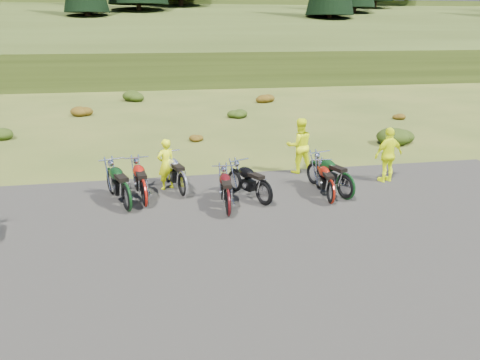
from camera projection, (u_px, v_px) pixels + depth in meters
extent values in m
plane|color=#384918|center=(243.00, 218.00, 12.53)|extent=(300.00, 300.00, 0.00)
cube|color=black|center=(260.00, 252.00, 10.67)|extent=(20.00, 12.00, 0.04)
cube|color=#2B3712|center=(156.00, 48.00, 115.21)|extent=(300.00, 90.00, 9.17)
cylinder|color=black|center=(88.00, 20.00, 55.83)|extent=(0.70, 0.70, 2.20)
cylinder|color=black|center=(139.00, 12.00, 62.13)|extent=(0.70, 0.70, 2.20)
cylinder|color=black|center=(181.00, 4.00, 68.43)|extent=(0.70, 0.70, 2.20)
cylinder|color=black|center=(329.00, 22.00, 60.33)|extent=(0.70, 0.70, 2.20)
cylinder|color=black|center=(354.00, 14.00, 66.63)|extent=(0.70, 0.70, 2.20)
cylinder|color=black|center=(374.00, 7.00, 72.93)|extent=(0.70, 0.70, 2.20)
cylinder|color=black|center=(392.00, 1.00, 79.24)|extent=(0.70, 0.70, 2.20)
ellipsoid|color=black|center=(0.00, 133.00, 21.36)|extent=(1.03, 1.03, 0.61)
ellipsoid|color=#5D2B0B|center=(81.00, 110.00, 26.80)|extent=(1.30, 1.30, 0.77)
ellipsoid|color=black|center=(135.00, 95.00, 32.24)|extent=(1.56, 1.56, 0.92)
ellipsoid|color=#5D2B0B|center=(194.00, 136.00, 20.98)|extent=(0.77, 0.77, 0.45)
ellipsoid|color=black|center=(237.00, 112.00, 26.42)|extent=(1.03, 1.03, 0.61)
ellipsoid|color=#5D2B0B|center=(264.00, 97.00, 31.86)|extent=(1.30, 1.30, 0.77)
ellipsoid|color=black|center=(397.00, 133.00, 20.50)|extent=(1.56, 1.56, 0.92)
ellipsoid|color=#5D2B0B|center=(397.00, 115.00, 26.04)|extent=(0.77, 0.77, 0.45)
imported|color=#DAEA0C|center=(166.00, 165.00, 14.53)|extent=(0.69, 0.60, 1.60)
imported|color=#DAEA0C|center=(299.00, 146.00, 16.16)|extent=(0.95, 0.76, 1.91)
imported|color=#DAEA0C|center=(388.00, 156.00, 15.22)|extent=(1.13, 0.67, 1.80)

